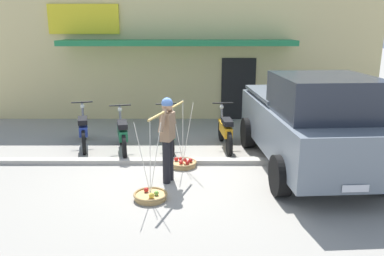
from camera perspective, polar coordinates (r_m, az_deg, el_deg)
ground_plane at (r=8.16m, az=-2.12°, el=-6.87°), size 90.00×90.00×0.00m
sidewalk_curb at (r=8.80m, az=-1.98°, el=-4.87°), size 20.00×0.24×0.10m
fruit_vendor at (r=7.54m, az=-3.76°, el=-0.89°), size 0.59×1.69×1.70m
fruit_basket_left_side at (r=8.60m, az=-1.50°, el=-5.15°), size 0.61×0.61×1.45m
fruit_basket_right_side at (r=7.09m, az=-6.27°, el=-9.80°), size 0.61×0.61×1.45m
motorcycle_nearest_shop at (r=10.23m, az=-15.79°, el=-0.25°), size 0.65×1.78×1.09m
motorcycle_second_in_row at (r=9.61m, az=-10.36°, el=-0.88°), size 0.62×1.79×1.09m
motorcycle_third_in_row at (r=9.65m, az=-3.63°, el=-0.60°), size 0.54×1.81×1.09m
motorcycle_end_of_row at (r=9.77m, az=4.73°, el=-0.42°), size 0.54×1.82×1.09m
parked_truck at (r=8.57m, az=16.59°, el=0.81°), size 2.39×4.81×2.10m
storefront_building at (r=15.09m, az=-1.91°, el=11.38°), size 13.00×6.00×4.20m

